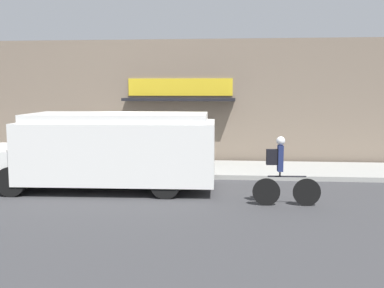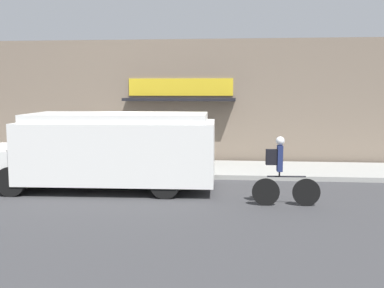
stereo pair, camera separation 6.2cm
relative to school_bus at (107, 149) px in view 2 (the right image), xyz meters
name	(u,v)px [view 2 (the right image)]	position (x,y,z in m)	size (l,w,h in m)	color
ground_plane	(149,178)	(0.83, 1.54, -1.09)	(70.00, 70.00, 0.00)	#38383A
sidewalk	(157,168)	(0.83, 2.95, -1.02)	(28.00, 2.82, 0.14)	#999993
storefront	(164,102)	(0.85, 4.59, 1.17)	(16.12, 0.96, 4.49)	#756656
school_bus	(107,149)	(0.00, 0.00, 0.00)	(6.43, 2.76, 2.07)	white
cyclist	(281,173)	(4.52, -1.37, -0.30)	(1.58, 0.21, 1.63)	black
trash_bin	(177,152)	(1.45, 3.62, -0.54)	(0.54, 0.54, 0.81)	#2D5138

